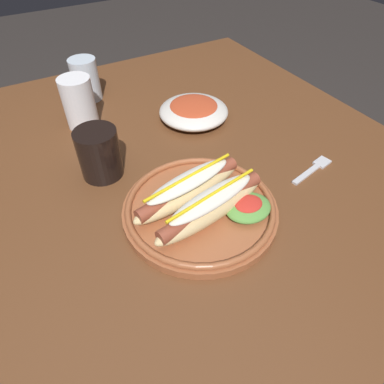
% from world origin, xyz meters
% --- Properties ---
extents(ground_plane, '(8.00, 8.00, 0.00)m').
position_xyz_m(ground_plane, '(0.00, 0.00, 0.00)').
color(ground_plane, '#2D2826').
extents(dining_table, '(1.12, 1.09, 0.74)m').
position_xyz_m(dining_table, '(0.00, 0.00, 0.64)').
color(dining_table, brown).
rests_on(dining_table, ground_plane).
extents(hot_dog_plate, '(0.29, 0.29, 0.08)m').
position_xyz_m(hot_dog_plate, '(0.01, -0.18, 0.77)').
color(hot_dog_plate, '#9E5633').
rests_on(hot_dog_plate, dining_table).
extents(fork, '(0.12, 0.04, 0.00)m').
position_xyz_m(fork, '(0.28, -0.19, 0.74)').
color(fork, silver).
rests_on(fork, dining_table).
extents(soda_cup, '(0.09, 0.09, 0.10)m').
position_xyz_m(soda_cup, '(-0.11, 0.02, 0.79)').
color(soda_cup, black).
rests_on(soda_cup, dining_table).
extents(water_cup, '(0.07, 0.07, 0.11)m').
position_xyz_m(water_cup, '(-0.04, 0.35, 0.80)').
color(water_cup, silver).
rests_on(water_cup, dining_table).
extents(extra_cup, '(0.08, 0.08, 0.12)m').
position_xyz_m(extra_cup, '(-0.09, 0.23, 0.80)').
color(extra_cup, white).
rests_on(extra_cup, dining_table).
extents(side_bowl, '(0.17, 0.17, 0.05)m').
position_xyz_m(side_bowl, '(0.16, 0.11, 0.76)').
color(side_bowl, silver).
rests_on(side_bowl, dining_table).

